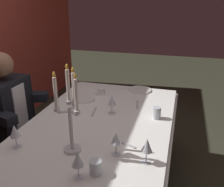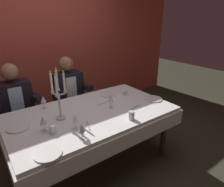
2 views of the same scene
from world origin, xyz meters
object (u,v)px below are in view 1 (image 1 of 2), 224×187
Objects in this scene: wine_glass_0 at (147,146)px; water_tumbler_1 at (96,167)px; dinner_plate_3 at (140,90)px; wine_glass_1 at (78,160)px; wine_glass_3 at (116,138)px; seated_diner_1 at (7,108)px; wine_glass_4 at (15,132)px; water_tumbler_0 at (157,113)px; dining_table at (98,139)px; dinner_plate_0 at (84,99)px; candelabra at (70,115)px; coffee_cup_0 at (101,92)px; wine_glass_2 at (112,101)px.

wine_glass_0 reaches higher than water_tumbler_1.
dinner_plate_3 is 1.49× the size of wine_glass_0.
wine_glass_1 is 0.30m from wine_glass_3.
dinner_plate_3 is 0.20× the size of seated_diner_1.
wine_glass_0 is 0.85m from wine_glass_4.
wine_glass_0 is 0.61m from water_tumbler_0.
dining_table is at bearing 50.20° from wine_glass_0.
wine_glass_3 reaches higher than water_tumbler_1.
dining_table is 22.18× the size of water_tumbler_1.
dinner_plate_0 is 1.09m from wine_glass_0.
dinner_plate_3 is 2.78× the size of water_tumbler_1.
water_tumbler_1 is 0.07× the size of seated_diner_1.
wine_glass_4 is (-1.28, 0.59, 0.11)m from dinner_plate_3.
candelabra reaches higher than coffee_cup_0.
wine_glass_0 is 1.00× the size of wine_glass_2.
wine_glass_3 is (-0.57, -0.19, 0.00)m from wine_glass_2.
seated_diner_1 reaches higher than wine_glass_4.
candelabra is 0.35m from water_tumbler_1.
seated_diner_1 reaches higher than dinner_plate_3.
seated_diner_1 reaches higher than water_tumbler_0.
dinner_plate_0 is 0.62m from dinner_plate_3.
dinner_plate_0 is 2.53× the size of water_tumbler_1.
wine_glass_1 is (-1.44, 0.08, 0.11)m from dinner_plate_3.
wine_glass_3 is 1.24× the size of coffee_cup_0.
water_tumbler_1 is 1.23m from coffee_cup_0.
wine_glass_4 is 0.13× the size of seated_diner_1.
wine_glass_0 and wine_glass_3 have the same top height.
wine_glass_1 is (-0.59, -0.10, 0.23)m from dining_table.
dining_table is 0.64m from wine_glass_1.
coffee_cup_0 is (0.96, 0.42, -0.09)m from wine_glass_3.
wine_glass_3 is at bearing -82.23° from candelabra.
dining_table is 0.68m from coffee_cup_0.
seated_diner_1 reaches higher than wine_glass_1.
wine_glass_3 is 1.87× the size of water_tumbler_1.
water_tumbler_1 is at bearing 125.26° from wine_glass_0.
wine_glass_0 reaches higher than dinner_plate_0.
wine_glass_3 reaches higher than dining_table.
candelabra reaches higher than wine_glass_2.
wine_glass_1 reaches higher than dinner_plate_0.
water_tumbler_0 is (0.61, 0.01, -0.07)m from wine_glass_0.
water_tumbler_1 is 1.24m from seated_diner_1.
water_tumbler_0 reaches higher than coffee_cup_0.
water_tumbler_1 is at bearing -56.12° from wine_glass_1.
candelabra is 1.04m from coffee_cup_0.
wine_glass_3 is at bearing -156.56° from coffee_cup_0.
dinner_plate_0 is 0.69m from seated_diner_1.
dinner_plate_3 is at bearing -50.09° from dinner_plate_0.
seated_diner_1 is (0.69, 0.98, -0.12)m from wine_glass_1.
wine_glass_0 is (-1.21, -0.25, 0.11)m from dinner_plate_3.
water_tumbler_0 is 0.72m from coffee_cup_0.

